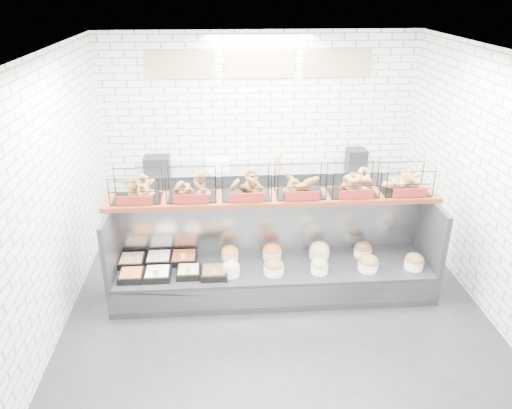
{
  "coord_description": "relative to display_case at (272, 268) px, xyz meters",
  "views": [
    {
      "loc": [
        -0.6,
        -5.07,
        3.68
      ],
      "look_at": [
        -0.21,
        0.45,
        1.18
      ],
      "focal_mm": 35.0,
      "sensor_mm": 36.0,
      "label": 1
    }
  ],
  "objects": [
    {
      "name": "ground",
      "position": [
        0.02,
        -0.34,
        -0.33
      ],
      "size": [
        5.5,
        5.5,
        0.0
      ],
      "primitive_type": "plane",
      "color": "black",
      "rests_on": "ground"
    },
    {
      "name": "display_case",
      "position": [
        0.0,
        0.0,
        0.0
      ],
      "size": [
        4.0,
        0.9,
        1.2
      ],
      "color": "black",
      "rests_on": "ground"
    },
    {
      "name": "room_shell",
      "position": [
        0.02,
        0.26,
        1.73
      ],
      "size": [
        5.02,
        5.51,
        3.01
      ],
      "color": "white",
      "rests_on": "ground"
    },
    {
      "name": "bagel_shelf",
      "position": [
        0.01,
        0.18,
        1.06
      ],
      "size": [
        4.1,
        0.5,
        0.4
      ],
      "color": "#4F1E11",
      "rests_on": "display_case"
    },
    {
      "name": "prep_counter",
      "position": [
        0.01,
        2.09,
        0.14
      ],
      "size": [
        4.0,
        0.6,
        1.2
      ],
      "color": "#93969B",
      "rests_on": "ground"
    }
  ]
}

